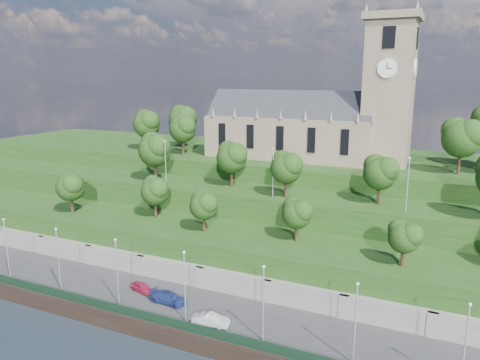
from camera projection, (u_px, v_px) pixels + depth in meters
The scene contains 17 objects.
ground at pixel (190, 351), 53.64m from camera, with size 320.00×320.00×0.00m, color black.
promenade at pixel (214, 319), 58.73m from camera, with size 160.00×12.00×2.00m, color #2D2D30.
quay_wall at pixel (189, 343), 53.35m from camera, with size 160.00×0.50×2.20m, color black.
fence at pixel (192, 328), 53.59m from camera, with size 160.00×0.10×1.20m, color black.
retaining_wall at pixel (235, 289), 63.68m from camera, with size 160.00×2.10×5.00m.
embankment_lower at pixel (252, 262), 68.68m from camera, with size 160.00×12.00×8.00m, color #1B3A13.
embankment_upper at pixel (278, 228), 77.98m from camera, with size 160.00×10.00×12.00m, color #1B3A13.
hilltop at pixel (314, 191), 96.23m from camera, with size 160.00×32.00×15.00m, color #1B3A13.
church at pixel (315, 120), 89.05m from camera, with size 38.60×12.35×27.60m.
trees_lower at pixel (241, 205), 67.67m from camera, with size 71.20×8.73×7.20m.
trees_upper at pixel (300, 162), 73.07m from camera, with size 61.55×8.71×9.15m.
trees_hilltop at pixel (335, 127), 87.06m from camera, with size 74.11×16.47×11.19m.
lamp_posts_promenade at pixel (185, 282), 55.10m from camera, with size 60.36×0.36×8.99m.
lamp_posts_upper at pixel (273, 169), 72.99m from camera, with size 40.36×0.36×7.95m.
car_left at pixel (142, 287), 63.80m from camera, with size 1.46×3.62×1.23m, color maroon.
car_middle at pixel (211, 320), 55.11m from camera, with size 1.55×4.45×1.47m, color #9F9EA2.
car_right at pixel (168, 298), 60.58m from camera, with size 2.06×5.07×1.47m, color navy.
Camera 1 is at (25.41, -41.12, 30.98)m, focal length 35.00 mm.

